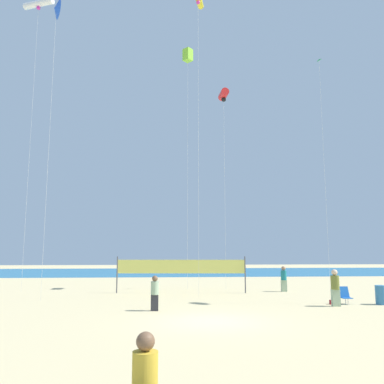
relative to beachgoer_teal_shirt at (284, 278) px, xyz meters
The scene contains 14 objects.
ground_plane 12.69m from the beachgoer_teal_shirt, 119.83° to the right, with size 120.00×120.00×0.00m, color #D1BC89.
ocean_band 25.58m from the beachgoer_teal_shirt, 104.26° to the left, with size 120.00×20.00×0.01m, color #1E6B99.
beachgoer_teal_shirt is the anchor object (origin of this frame).
beachgoer_sage_shirt 11.79m from the beachgoer_teal_shirt, 137.22° to the right, with size 0.37×0.37×1.63m.
beachgoer_olive_shirt 7.16m from the beachgoer_teal_shirt, 85.85° to the right, with size 0.42×0.42×1.85m.
folding_beach_chair 6.45m from the beachgoer_teal_shirt, 77.29° to the right, with size 0.52×0.65×0.89m.
trash_barrel 7.39m from the beachgoer_teal_shirt, 64.62° to the right, with size 0.54×0.54×0.98m, color teal.
volleyball_net 7.15m from the beachgoer_teal_shirt, behind, with size 8.62×0.70×2.40m.
beach_handbag 6.51m from the beachgoer_teal_shirt, 84.43° to the right, with size 0.29×0.14×0.23m, color maroon.
kite_green_diamond 15.85m from the beachgoer_teal_shirt, 16.96° to the left, with size 0.45×0.46×17.75m.
kite_blue_delta 22.95m from the beachgoer_teal_shirt, 165.21° to the right, with size 0.83×1.26×18.41m.
kite_red_tube 14.46m from the beachgoer_teal_shirt, 154.09° to the left, with size 0.70×1.28×15.14m.
kite_white_tube 27.29m from the beachgoer_teal_shirt, behind, with size 2.53×1.37×21.70m.
kite_lime_box 18.67m from the beachgoer_teal_shirt, 159.55° to the left, with size 0.86×0.86×18.80m.
Camera 1 is at (-1.90, -16.25, 2.85)m, focal length 36.93 mm.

